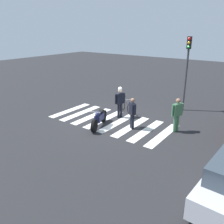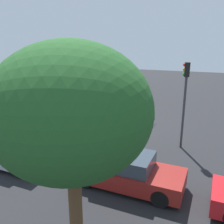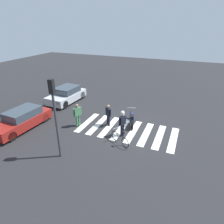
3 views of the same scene
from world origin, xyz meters
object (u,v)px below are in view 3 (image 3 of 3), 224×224
at_px(car_maroon_wagon, 22,120).
at_px(car_silver_sedan, 67,95).
at_px(officer_on_foot, 122,122).
at_px(pedestrian_bystander, 77,114).
at_px(officer_by_motorcycle, 108,114).
at_px(leaning_bicycle, 120,139).
at_px(traffic_light_pole, 54,108).
at_px(police_motorcycle, 132,118).

xyz_separation_m(car_maroon_wagon, car_silver_sedan, (5.49, 0.01, 0.03)).
height_order(officer_on_foot, pedestrian_bystander, officer_on_foot).
xyz_separation_m(officer_on_foot, officer_by_motorcycle, (0.98, 1.42, -0.14)).
height_order(leaning_bicycle, traffic_light_pole, traffic_light_pole).
relative_size(police_motorcycle, officer_by_motorcycle, 1.27).
bearing_deg(traffic_light_pole, car_silver_sedan, 31.70).
bearing_deg(traffic_light_pole, leaning_bicycle, -47.65).
bearing_deg(police_motorcycle, officer_by_motorcycle, 118.15).
xyz_separation_m(police_motorcycle, pedestrian_bystander, (-1.76, 3.48, 0.52)).
height_order(pedestrian_bystander, car_silver_sedan, pedestrian_bystander).
bearing_deg(police_motorcycle, officer_on_foot, 177.17).
bearing_deg(officer_by_motorcycle, car_silver_sedan, 62.72).
height_order(officer_by_motorcycle, car_silver_sedan, officer_by_motorcycle).
distance_m(officer_on_foot, officer_by_motorcycle, 1.73).
bearing_deg(car_silver_sedan, traffic_light_pole, -148.30).
xyz_separation_m(pedestrian_bystander, car_maroon_wagon, (-1.71, 3.52, -0.34)).
bearing_deg(pedestrian_bystander, car_maroon_wagon, 115.88).
bearing_deg(police_motorcycle, leaning_bicycle, -177.77).
relative_size(officer_on_foot, traffic_light_pole, 0.41).
height_order(leaning_bicycle, car_silver_sedan, car_silver_sedan).
bearing_deg(pedestrian_bystander, officer_on_foot, -90.50).
distance_m(car_maroon_wagon, traffic_light_pole, 5.30).
xyz_separation_m(leaning_bicycle, car_maroon_wagon, (-0.72, 7.11, 0.28)).
bearing_deg(car_silver_sedan, police_motorcycle, -106.13).
xyz_separation_m(leaning_bicycle, car_silver_sedan, (4.77, 7.12, 0.31)).
height_order(leaning_bicycle, pedestrian_bystander, pedestrian_bystander).
xyz_separation_m(police_motorcycle, leaning_bicycle, (-2.74, -0.11, -0.10)).
height_order(officer_on_foot, officer_by_motorcycle, officer_on_foot).
xyz_separation_m(leaning_bicycle, officer_on_foot, (0.96, 0.20, 0.68)).
relative_size(officer_on_foot, pedestrian_bystander, 1.05).
xyz_separation_m(leaning_bicycle, officer_by_motorcycle, (1.93, 1.62, 0.55)).
xyz_separation_m(car_maroon_wagon, traffic_light_pole, (-1.71, -4.44, 2.32)).
bearing_deg(traffic_light_pole, officer_by_motorcycle, -13.55).
relative_size(leaning_bicycle, officer_by_motorcycle, 0.89).
bearing_deg(officer_by_motorcycle, leaning_bicycle, -140.07).
bearing_deg(officer_on_foot, officer_by_motorcycle, 55.55).
distance_m(officer_by_motorcycle, traffic_light_pole, 4.94).
distance_m(police_motorcycle, traffic_light_pole, 6.30).
relative_size(police_motorcycle, car_maroon_wagon, 0.46).
distance_m(police_motorcycle, leaning_bicycle, 2.75).
bearing_deg(officer_on_foot, police_motorcycle, -2.83).
relative_size(police_motorcycle, car_silver_sedan, 0.51).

